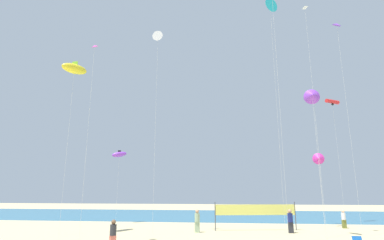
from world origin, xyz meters
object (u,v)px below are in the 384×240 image
Objects in this scene: kite_magenta_delta at (319,159)px; kite_magenta_diamond at (94,53)px; beachgoer_white_shirt at (344,218)px; beachgoer_charcoal_shirt at (113,233)px; kite_yellow_inflatable at (75,69)px; volleyball_net at (255,211)px; kite_violet_delta at (312,96)px; kite_cyan_delta at (270,6)px; kite_violet_diamond at (337,27)px; kite_white_delta at (158,37)px; kite_violet_inflatable at (119,154)px; kite_red_tube at (332,102)px; beachgoer_navy_shirt at (290,220)px; kite_white_diamond at (306,22)px; beachgoer_sage_shirt at (197,220)px.

kite_magenta_diamond reaches higher than kite_magenta_delta.
beachgoer_charcoal_shirt reaches higher than beachgoer_white_shirt.
kite_magenta_delta is 0.50× the size of kite_yellow_inflatable.
kite_violet_delta is (3.56, -7.51, 8.10)m from volleyball_net.
beachgoer_white_shirt is 0.07× the size of kite_cyan_delta.
kite_magenta_delta is (16.45, 14.04, 5.71)m from beachgoer_charcoal_shirt.
volleyball_net is at bearing -175.70° from beachgoer_white_shirt.
kite_violet_diamond is 15.98m from kite_white_delta.
kite_violet_delta is at bearing -32.82° from kite_violet_inflatable.
beachgoer_charcoal_shirt is 0.16× the size of kite_violet_delta.
beachgoer_white_shirt is at bearing -111.24° from kite_red_tube.
beachgoer_navy_shirt is 1.11× the size of beachgoer_charcoal_shirt.
kite_violet_inflatable is at bearing 163.78° from beachgoer_white_shirt.
beachgoer_charcoal_shirt is 0.09× the size of kite_white_diamond.
kite_violet_diamond is at bearing -103.18° from kite_red_tube.
kite_violet_diamond reaches higher than volleyball_net.
kite_violet_diamond reaches higher than kite_white_delta.
kite_cyan_delta reaches higher than kite_violet_inflatable.
kite_violet_diamond is 10.55m from kite_red_tube.
kite_magenta_delta reaches higher than beachgoer_charcoal_shirt.
kite_white_diamond reaches higher than beachgoer_navy_shirt.
volleyball_net is (-8.22, -2.49, 0.75)m from beachgoer_white_shirt.
kite_magenta_delta is at bearing 27.07° from kite_white_delta.
beachgoer_charcoal_shirt is at bearing -140.07° from kite_red_tube.
kite_magenta_diamond is (-13.97, -8.29, -8.30)m from kite_cyan_delta.
beachgoer_sage_shirt reaches higher than beachgoer_charcoal_shirt.
beachgoer_white_shirt is at bearing 60.23° from kite_white_diamond.
kite_violet_diamond reaches higher than kite_magenta_delta.
beachgoer_sage_shirt is 14.80m from kite_magenta_delta.
kite_red_tube is 21.07m from kite_white_delta.
kite_white_delta reaches higher than kite_yellow_inflatable.
kite_magenta_delta is at bearing 22.11° from kite_yellow_inflatable.
beachgoer_sage_shirt is at bearing -174.37° from beachgoer_white_shirt.
beachgoer_sage_shirt is at bearing -152.06° from kite_magenta_delta.
beachgoer_charcoal_shirt is at bearing -158.27° from beachgoer_white_shirt.
kite_white_delta reaches higher than beachgoer_charcoal_shirt.
kite_violet_delta is at bearing -131.27° from kite_violet_diamond.
beachgoer_sage_shirt is at bearing -119.77° from beachgoer_navy_shirt.
beachgoer_charcoal_shirt is 15.75m from kite_violet_delta.
kite_white_diamond is (9.80, -1.60, 16.71)m from beachgoer_sage_shirt.
kite_white_diamond is at bearing 72.72° from kite_violet_delta.
kite_cyan_delta is at bearing -15.99° from kite_violet_inflatable.
kite_violet_diamond is at bearing 10.44° from kite_white_diamond.
volleyball_net is 19.80m from kite_cyan_delta.
beachgoer_navy_shirt is at bearing -102.49° from beachgoer_sage_shirt.
beachgoer_charcoal_shirt is 25.02m from kite_cyan_delta.
kite_white_diamond reaches higher than beachgoer_white_shirt.
beachgoer_navy_shirt is at bearing -158.12° from beachgoer_white_shirt.
kite_violet_inflatable is at bearing 41.35° from beachgoer_sage_shirt.
volleyball_net is 18.64m from kite_magenta_diamond.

